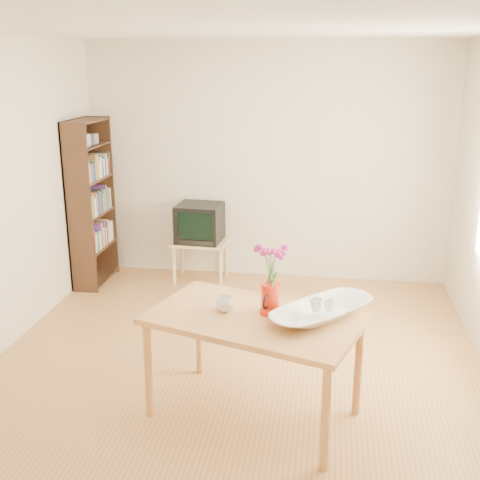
% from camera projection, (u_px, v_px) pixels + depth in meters
% --- Properties ---
extents(room, '(4.50, 4.50, 4.50)m').
position_uv_depth(room, '(238.00, 213.00, 4.48)').
color(room, '#9F6D38').
rests_on(room, ground).
extents(table, '(1.58, 1.20, 0.75)m').
position_uv_depth(table, '(254.00, 328.00, 4.04)').
color(table, '#B4783D').
rests_on(table, ground).
extents(tv_stand, '(0.60, 0.45, 0.46)m').
position_uv_depth(tv_stand, '(200.00, 247.00, 6.71)').
color(tv_stand, tan).
rests_on(tv_stand, ground).
extents(bookshelf, '(0.28, 0.70, 1.80)m').
position_uv_depth(bookshelf, '(92.00, 209.00, 6.53)').
color(bookshelf, black).
rests_on(bookshelf, ground).
extents(pitcher, '(0.14, 0.22, 0.22)m').
position_uv_depth(pitcher, '(270.00, 300.00, 4.04)').
color(pitcher, red).
rests_on(pitcher, table).
extents(flowers, '(0.24, 0.24, 0.34)m').
position_uv_depth(flowers, '(271.00, 261.00, 3.96)').
color(flowers, '#E536A2').
rests_on(flowers, pitcher).
extents(mug, '(0.15, 0.15, 0.10)m').
position_uv_depth(mug, '(225.00, 304.00, 4.10)').
color(mug, white).
rests_on(mug, table).
extents(bowl, '(0.75, 0.75, 0.50)m').
position_uv_depth(bowl, '(323.00, 282.00, 3.94)').
color(bowl, white).
rests_on(bowl, table).
extents(teacup_a, '(0.11, 0.11, 0.07)m').
position_uv_depth(teacup_a, '(317.00, 288.00, 3.96)').
color(teacup_a, white).
rests_on(teacup_a, bowl).
extents(teacup_b, '(0.08, 0.08, 0.06)m').
position_uv_depth(teacup_b, '(330.00, 289.00, 3.97)').
color(teacup_b, white).
rests_on(teacup_b, bowl).
extents(television, '(0.50, 0.47, 0.41)m').
position_uv_depth(television, '(200.00, 222.00, 6.64)').
color(television, black).
rests_on(television, tv_stand).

